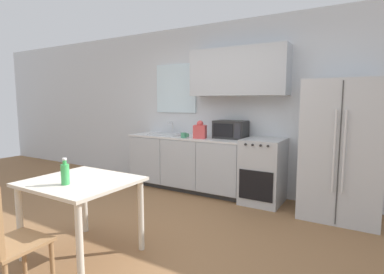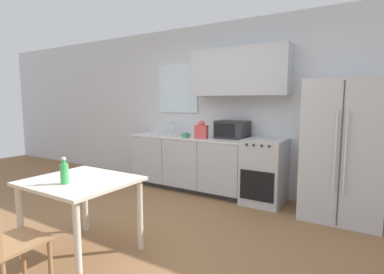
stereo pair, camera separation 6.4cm
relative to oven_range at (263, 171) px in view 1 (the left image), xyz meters
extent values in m
plane|color=olive|center=(-0.78, -1.73, -0.46)|extent=(12.00, 12.00, 0.00)
cube|color=silver|center=(-0.78, 0.34, 0.89)|extent=(12.00, 0.06, 2.70)
cube|color=silver|center=(-1.70, 0.30, 1.21)|extent=(0.81, 0.04, 0.84)
cube|color=#B2B7BC|center=(-0.48, 0.15, 1.43)|extent=(1.51, 0.32, 0.71)
cube|color=#333333|center=(-1.29, 0.05, -0.42)|extent=(2.01, 0.53, 0.08)
cube|color=#B2B7BC|center=(-1.29, 0.02, 0.00)|extent=(2.01, 0.59, 0.77)
cube|color=#B2B7BC|center=(-1.96, -0.28, 0.00)|extent=(0.65, 0.01, 0.75)
cube|color=#B2B7BC|center=(-1.29, -0.28, 0.00)|extent=(0.65, 0.01, 0.75)
cube|color=#B2B7BC|center=(-0.62, -0.28, 0.00)|extent=(0.65, 0.01, 0.75)
cube|color=silver|center=(-1.29, 0.02, 0.41)|extent=(2.03, 0.61, 0.03)
cube|color=#B7BABC|center=(0.00, 0.00, 0.00)|extent=(0.55, 0.62, 0.93)
cube|color=black|center=(0.00, -0.32, -0.14)|extent=(0.47, 0.01, 0.41)
cylinder|color=#262626|center=(-0.15, -0.32, 0.41)|extent=(0.03, 0.02, 0.03)
cylinder|color=#262626|center=(-0.06, -0.32, 0.41)|extent=(0.03, 0.02, 0.03)
cylinder|color=#262626|center=(0.06, -0.32, 0.41)|extent=(0.03, 0.02, 0.03)
cylinder|color=#262626|center=(0.15, -0.32, 0.41)|extent=(0.03, 0.02, 0.03)
cube|color=silver|center=(1.00, -0.04, 0.40)|extent=(0.90, 0.71, 1.72)
cube|color=#3F3F3F|center=(1.00, -0.40, 0.40)|extent=(0.01, 0.01, 1.66)
cylinder|color=silver|center=(0.95, -0.43, 0.43)|extent=(0.02, 0.02, 0.94)
cylinder|color=silver|center=(1.05, -0.43, 0.43)|extent=(0.02, 0.02, 0.94)
cube|color=#B7BABC|center=(-1.70, 0.02, 0.43)|extent=(0.56, 0.42, 0.02)
cylinder|color=silver|center=(-1.70, 0.19, 0.54)|extent=(0.02, 0.02, 0.20)
cylinder|color=silver|center=(-1.70, 0.12, 0.63)|extent=(0.02, 0.14, 0.02)
cube|color=#282828|center=(-0.57, 0.13, 0.56)|extent=(0.49, 0.31, 0.28)
cube|color=black|center=(-0.63, -0.03, 0.56)|extent=(0.32, 0.01, 0.20)
cube|color=#2D2D33|center=(-0.39, -0.03, 0.56)|extent=(0.10, 0.01, 0.22)
cylinder|color=#3F8C66|center=(-1.23, -0.18, 0.46)|extent=(0.10, 0.10, 0.08)
torus|color=#3F8C66|center=(-1.16, -0.18, 0.46)|extent=(0.02, 0.07, 0.07)
cube|color=#D14C4C|center=(-0.99, -0.10, 0.52)|extent=(0.22, 0.20, 0.20)
sphere|color=#D14C4C|center=(-0.99, -0.10, 0.65)|extent=(0.13, 0.13, 0.10)
cube|color=beige|center=(-1.00, -2.33, 0.25)|extent=(0.94, 0.84, 0.03)
cylinder|color=beige|center=(-1.41, -2.69, -0.11)|extent=(0.06, 0.06, 0.70)
cylinder|color=beige|center=(-0.59, -2.69, -0.11)|extent=(0.06, 0.06, 0.70)
cylinder|color=beige|center=(-1.41, -1.97, -0.11)|extent=(0.06, 0.06, 0.70)
cylinder|color=beige|center=(-0.59, -1.97, -0.11)|extent=(0.06, 0.06, 0.70)
cube|color=#997047|center=(-0.87, -3.03, -0.02)|extent=(0.42, 0.42, 0.02)
cylinder|color=#997047|center=(-1.04, -2.87, -0.25)|extent=(0.03, 0.03, 0.43)
cylinder|color=#997047|center=(-0.71, -2.85, -0.25)|extent=(0.03, 0.03, 0.43)
cylinder|color=#3FB259|center=(-0.99, -2.50, 0.36)|extent=(0.07, 0.07, 0.18)
cylinder|color=#3FB259|center=(-0.99, -2.50, 0.47)|extent=(0.03, 0.03, 0.04)
cylinder|color=white|center=(-0.99, -2.50, 0.49)|extent=(0.04, 0.04, 0.02)
camera|label=1|loc=(1.28, -4.13, 1.00)|focal=28.00mm
camera|label=2|loc=(1.33, -4.10, 1.00)|focal=28.00mm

